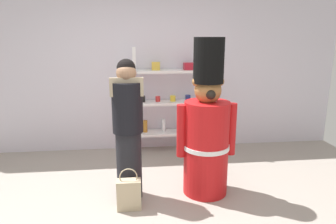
{
  "coord_description": "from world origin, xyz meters",
  "views": [
    {
      "loc": [
        -0.15,
        -2.78,
        1.83
      ],
      "look_at": [
        0.22,
        0.54,
        1.0
      ],
      "focal_mm": 33.1,
      "sensor_mm": 36.0,
      "label": 1
    }
  ],
  "objects_px": {
    "merchandise_shelf": "(173,100)",
    "shopping_bag": "(129,194)",
    "person_shopper": "(128,128)",
    "teddy_bear_guard": "(207,132)"
  },
  "relations": [
    {
      "from": "merchandise_shelf",
      "to": "teddy_bear_guard",
      "type": "height_order",
      "value": "teddy_bear_guard"
    },
    {
      "from": "merchandise_shelf",
      "to": "shopping_bag",
      "type": "height_order",
      "value": "merchandise_shelf"
    },
    {
      "from": "merchandise_shelf",
      "to": "person_shopper",
      "type": "xyz_separation_m",
      "value": [
        -0.69,
        -1.45,
        0.0
      ]
    },
    {
      "from": "teddy_bear_guard",
      "to": "person_shopper",
      "type": "height_order",
      "value": "teddy_bear_guard"
    },
    {
      "from": "merchandise_shelf",
      "to": "person_shopper",
      "type": "relative_size",
      "value": 1.04
    },
    {
      "from": "merchandise_shelf",
      "to": "teddy_bear_guard",
      "type": "bearing_deg",
      "value": -82.05
    },
    {
      "from": "shopping_bag",
      "to": "merchandise_shelf",
      "type": "bearing_deg",
      "value": 67.9
    },
    {
      "from": "merchandise_shelf",
      "to": "teddy_bear_guard",
      "type": "relative_size",
      "value": 0.91
    },
    {
      "from": "person_shopper",
      "to": "shopping_bag",
      "type": "xyz_separation_m",
      "value": [
        -0.01,
        -0.27,
        -0.65
      ]
    },
    {
      "from": "person_shopper",
      "to": "shopping_bag",
      "type": "bearing_deg",
      "value": -91.39
    }
  ]
}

